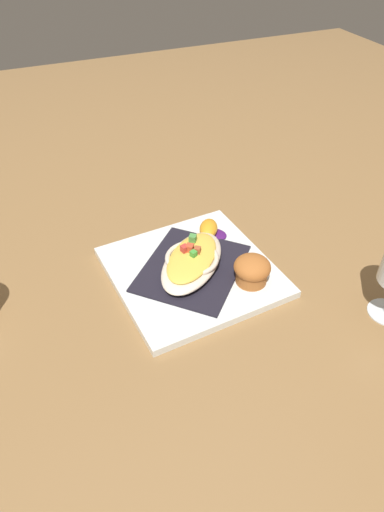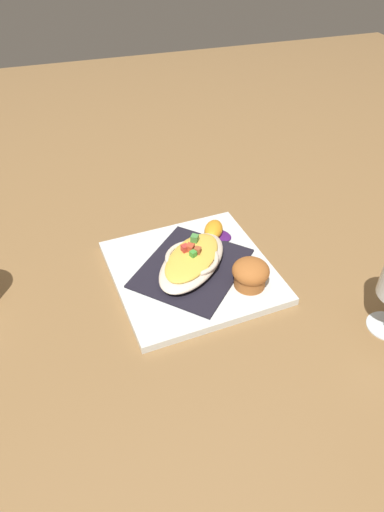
{
  "view_description": "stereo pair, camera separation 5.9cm",
  "coord_description": "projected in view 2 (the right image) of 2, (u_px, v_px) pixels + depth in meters",
  "views": [
    {
      "loc": [
        0.24,
        0.57,
        0.57
      ],
      "look_at": [
        0.0,
        0.0,
        0.04
      ],
      "focal_mm": 32.28,
      "sensor_mm": 36.0,
      "label": 1
    },
    {
      "loc": [
        0.19,
        0.59,
        0.57
      ],
      "look_at": [
        0.0,
        0.0,
        0.04
      ],
      "focal_mm": 32.28,
      "sensor_mm": 36.0,
      "label": 2
    }
  ],
  "objects": [
    {
      "name": "muffin",
      "position": [
        251.0,
        274.0,
        0.78
      ],
      "size": [
        0.06,
        0.06,
        0.05
      ],
      "color": "#AA602B",
      "rests_on": "square_plate"
    },
    {
      "name": "square_plate",
      "position": [
        192.0,
        272.0,
        0.83
      ],
      "size": [
        0.3,
        0.3,
        0.01
      ],
      "primitive_type": "cube",
      "rotation": [
        0.0,
        0.0,
        0.08
      ],
      "color": "white",
      "rests_on": "ground_plane"
    },
    {
      "name": "folded_napkin",
      "position": [
        192.0,
        268.0,
        0.83
      ],
      "size": [
        0.25,
        0.25,
        0.0
      ],
      "primitive_type": "cube",
      "rotation": [
        0.0,
        0.0,
        0.79
      ],
      "color": "black",
      "rests_on": "square_plate"
    },
    {
      "name": "orange_garnish",
      "position": [
        214.0,
        231.0,
        0.9
      ],
      "size": [
        0.07,
        0.07,
        0.03
      ],
      "color": "#481763",
      "rests_on": "square_plate"
    },
    {
      "name": "gratin_dish",
      "position": [
        192.0,
        260.0,
        0.82
      ],
      "size": [
        0.19,
        0.19,
        0.04
      ],
      "color": "beige",
      "rests_on": "folded_napkin"
    },
    {
      "name": "ground_plane",
      "position": [
        192.0,
        275.0,
        0.84
      ],
      "size": [
        2.6,
        2.6,
        0.0
      ],
      "primitive_type": "plane",
      "color": "olive"
    }
  ]
}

